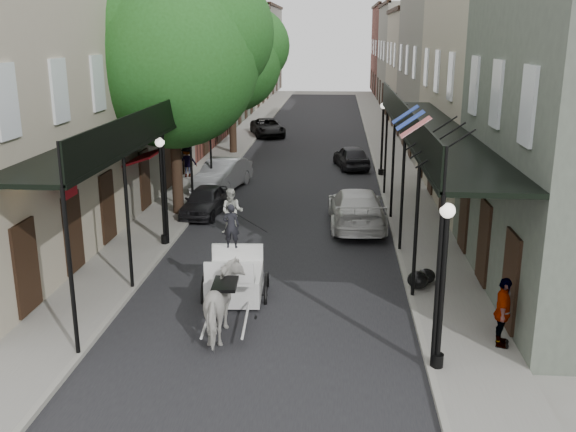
% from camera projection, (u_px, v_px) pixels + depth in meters
% --- Properties ---
extents(ground, '(140.00, 140.00, 0.00)m').
position_uv_depth(ground, '(262.00, 325.00, 16.33)').
color(ground, gray).
rests_on(ground, ground).
extents(road, '(8.00, 90.00, 0.01)m').
position_uv_depth(road, '(304.00, 168.00, 35.51)').
color(road, black).
rests_on(road, ground).
extents(sidewalk_left, '(2.20, 90.00, 0.12)m').
position_uv_depth(sidewalk_left, '(215.00, 166.00, 35.87)').
color(sidewalk_left, gray).
rests_on(sidewalk_left, ground).
extents(sidewalk_right, '(2.20, 90.00, 0.12)m').
position_uv_depth(sidewalk_right, '(395.00, 168.00, 35.12)').
color(sidewalk_right, gray).
rests_on(sidewalk_right, ground).
extents(building_row_left, '(5.00, 80.00, 10.50)m').
position_uv_depth(building_row_left, '(188.00, 63.00, 44.31)').
color(building_row_left, '#A29882').
rests_on(building_row_left, ground).
extents(building_row_right, '(5.00, 80.00, 10.50)m').
position_uv_depth(building_row_right, '(440.00, 63.00, 43.02)').
color(building_row_right, slate).
rests_on(building_row_right, ground).
extents(gallery_left, '(2.20, 18.05, 4.88)m').
position_uv_depth(gallery_left, '(147.00, 127.00, 22.28)').
color(gallery_left, black).
rests_on(gallery_left, sidewalk_left).
extents(gallery_right, '(2.20, 18.05, 4.88)m').
position_uv_depth(gallery_right, '(426.00, 130.00, 21.56)').
color(gallery_right, black).
rests_on(gallery_right, sidewalk_right).
extents(tree_near, '(7.31, 6.80, 9.63)m').
position_uv_depth(tree_near, '(183.00, 52.00, 24.63)').
color(tree_near, '#382619').
rests_on(tree_near, sidewalk_left).
extents(tree_far, '(6.45, 6.00, 8.61)m').
position_uv_depth(tree_far, '(238.00, 57.00, 38.24)').
color(tree_far, '#382619').
rests_on(tree_far, sidewalk_left).
extents(lamppost_right_near, '(0.32, 0.32, 3.71)m').
position_uv_depth(lamppost_right_near, '(442.00, 284.00, 13.55)').
color(lamppost_right_near, black).
rests_on(lamppost_right_near, sidewalk_right).
extents(lamppost_left, '(0.32, 0.32, 3.71)m').
position_uv_depth(lamppost_left, '(162.00, 189.00, 21.83)').
color(lamppost_left, black).
rests_on(lamppost_left, sidewalk_left).
extents(lamppost_right_far, '(0.32, 0.32, 3.71)m').
position_uv_depth(lamppost_right_far, '(382.00, 138.00, 32.73)').
color(lamppost_right_far, black).
rests_on(lamppost_right_far, sidewalk_right).
extents(horse, '(1.06, 2.12, 1.75)m').
position_uv_depth(horse, '(225.00, 303.00, 15.52)').
color(horse, beige).
rests_on(horse, ground).
extents(carriage, '(1.91, 2.66, 2.92)m').
position_uv_depth(carriage, '(236.00, 256.00, 18.07)').
color(carriage, black).
rests_on(carriage, ground).
extents(pedestrian_walking, '(0.88, 0.71, 1.71)m').
position_uv_depth(pedestrian_walking, '(232.00, 211.00, 23.60)').
color(pedestrian_walking, beige).
rests_on(pedestrian_walking, ground).
extents(pedestrian_sidewalk_left, '(1.15, 0.92, 1.56)m').
position_uv_depth(pedestrian_sidewalk_left, '(187.00, 162.00, 32.61)').
color(pedestrian_sidewalk_left, gray).
rests_on(pedestrian_sidewalk_left, sidewalk_left).
extents(pedestrian_sidewalk_right, '(0.62, 1.05, 1.68)m').
position_uv_depth(pedestrian_sidewalk_right, '(503.00, 312.00, 14.80)').
color(pedestrian_sidewalk_right, gray).
rests_on(pedestrian_sidewalk_right, sidewalk_right).
extents(car_left_near, '(1.71, 3.59, 1.18)m').
position_uv_depth(car_left_near, '(205.00, 201.00, 26.18)').
color(car_left_near, black).
rests_on(car_left_near, ground).
extents(car_left_mid, '(2.37, 4.59, 1.44)m').
position_uv_depth(car_left_mid, '(222.00, 175.00, 30.41)').
color(car_left_mid, '#AAABAF').
rests_on(car_left_mid, ground).
extents(car_left_far, '(3.21, 4.93, 1.26)m').
position_uv_depth(car_left_far, '(268.00, 127.00, 46.48)').
color(car_left_far, black).
rests_on(car_left_far, ground).
extents(car_right_near, '(2.28, 5.18, 1.48)m').
position_uv_depth(car_right_near, '(356.00, 208.00, 24.57)').
color(car_right_near, silver).
rests_on(car_right_near, ground).
extents(car_right_far, '(2.22, 4.02, 1.29)m').
position_uv_depth(car_right_far, '(351.00, 157.00, 35.29)').
color(car_right_far, black).
rests_on(car_right_far, ground).
extents(trash_bags, '(0.86, 1.01, 0.51)m').
position_uv_depth(trash_bags, '(421.00, 278.00, 18.49)').
color(trash_bags, black).
rests_on(trash_bags, sidewalk_right).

